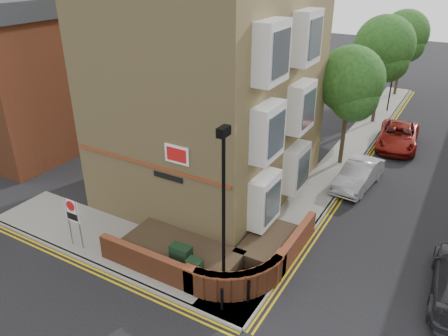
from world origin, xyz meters
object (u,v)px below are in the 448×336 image
utility_cabinet_large (181,259)px  silver_car_near (358,175)px  lamppost (224,215)px  zone_sign (72,215)px

utility_cabinet_large → silver_car_near: size_ratio=0.29×
lamppost → zone_sign: (-6.60, -0.70, -1.70)m
utility_cabinet_large → zone_sign: 4.86m
lamppost → silver_car_near: lamppost is taller
zone_sign → silver_car_near: size_ratio=0.53×
lamppost → utility_cabinet_large: 3.24m
lamppost → zone_sign: 6.85m
zone_sign → silver_car_near: (8.60, 11.26, -0.96)m
utility_cabinet_large → silver_car_near: (3.90, 10.46, -0.04)m
lamppost → utility_cabinet_large: lamppost is taller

